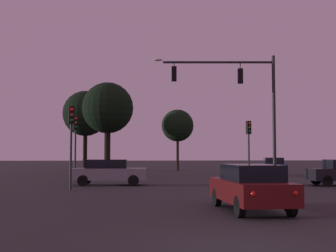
{
  "coord_description": "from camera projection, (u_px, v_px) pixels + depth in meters",
  "views": [
    {
      "loc": [
        -2.04,
        -8.92,
        1.88
      ],
      "look_at": [
        -0.21,
        17.84,
        3.53
      ],
      "focal_mm": 47.77,
      "sensor_mm": 36.0,
      "label": 1
    }
  ],
  "objects": [
    {
      "name": "ground_plane",
      "position": [
        165.0,
        179.0,
        33.3
      ],
      "size": [
        168.0,
        168.0,
        0.0
      ],
      "primitive_type": "plane",
      "color": "#262326",
      "rests_on": "ground"
    },
    {
      "name": "tree_left_far",
      "position": [
        85.0,
        114.0,
        46.57
      ],
      "size": [
        4.73,
        4.73,
        8.41
      ],
      "color": "black",
      "rests_on": "ground"
    },
    {
      "name": "traffic_signal_mast_arm",
      "position": [
        240.0,
        94.0,
        26.75
      ],
      "size": [
        7.3,
        0.73,
        7.76
      ],
      "color": "#232326",
      "rests_on": "ground"
    },
    {
      "name": "tree_center_horizon",
      "position": [
        108.0,
        108.0,
        35.14
      ],
      "size": [
        4.03,
        4.03,
        7.48
      ],
      "color": "black",
      "rests_on": "ground"
    },
    {
      "name": "traffic_light_corner_left",
      "position": [
        71.0,
        131.0,
        22.84
      ],
      "size": [
        0.36,
        0.39,
        4.29
      ],
      "color": "#232326",
      "rests_on": "ground"
    },
    {
      "name": "car_crossing_left",
      "position": [
        109.0,
        172.0,
        26.46
      ],
      "size": [
        4.48,
        1.79,
        1.52
      ],
      "color": "gray",
      "rests_on": "ground"
    },
    {
      "name": "tree_behind_sign",
      "position": [
        178.0,
        126.0,
        49.57
      ],
      "size": [
        3.57,
        3.57,
        6.75
      ],
      "color": "black",
      "rests_on": "ground"
    },
    {
      "name": "traffic_light_median",
      "position": [
        75.0,
        135.0,
        29.92
      ],
      "size": [
        0.37,
        0.39,
        4.38
      ],
      "color": "#232326",
      "rests_on": "ground"
    },
    {
      "name": "car_far_lane",
      "position": [
        274.0,
        166.0,
        38.35
      ],
      "size": [
        2.6,
        4.54,
        1.52
      ],
      "color": "#0F1947",
      "rests_on": "ground"
    },
    {
      "name": "car_nearside_lane",
      "position": [
        251.0,
        187.0,
        14.61
      ],
      "size": [
        2.02,
        4.48,
        1.52
      ],
      "color": "#4C0F0F",
      "rests_on": "ground"
    },
    {
      "name": "traffic_light_corner_right",
      "position": [
        249.0,
        138.0,
        30.45
      ],
      "size": [
        0.37,
        0.39,
        4.1
      ],
      "color": "#232326",
      "rests_on": "ground"
    }
  ]
}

